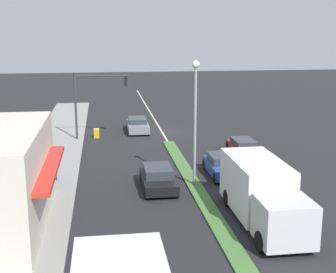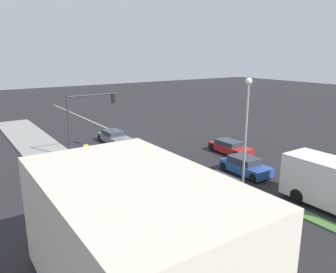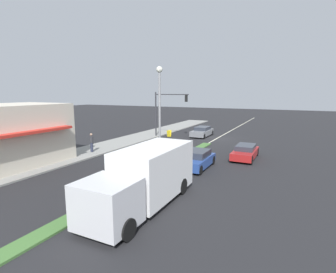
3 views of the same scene
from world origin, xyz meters
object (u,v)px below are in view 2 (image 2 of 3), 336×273
object	(u,v)px
coupe_blue	(245,166)
hatchback_red	(230,147)
pedestrian	(118,192)
traffic_signal_main	(84,113)
warning_aframe_sign	(87,150)
suv_grey	(114,137)
street_lamp	(246,120)
suv_black	(220,187)

from	to	relation	value
coupe_blue	hatchback_red	world-z (taller)	coupe_blue
pedestrian	traffic_signal_main	bearing A→B (deg)	-101.55
warning_aframe_sign	suv_grey	xyz separation A→B (m)	(-3.72, -2.18, 0.19)
pedestrian	warning_aframe_sign	bearing A→B (deg)	-102.01
traffic_signal_main	warning_aframe_sign	bearing A→B (deg)	-110.79
coupe_blue	suv_grey	distance (m)	14.58
traffic_signal_main	suv_grey	world-z (taller)	traffic_signal_main
pedestrian	coupe_blue	world-z (taller)	pedestrian
street_lamp	hatchback_red	world-z (taller)	street_lamp
traffic_signal_main	coupe_blue	distance (m)	14.30
suv_grey	warning_aframe_sign	bearing A→B (deg)	30.43
traffic_signal_main	suv_black	xyz separation A→B (m)	(-3.92, 13.09, -3.27)
pedestrian	warning_aframe_sign	distance (m)	11.82
street_lamp	coupe_blue	bearing A→B (deg)	-140.61
traffic_signal_main	street_lamp	xyz separation A→B (m)	(-6.12, 12.97, 0.88)
street_lamp	suv_black	distance (m)	4.70
hatchback_red	suv_black	size ratio (longest dim) A/B	1.00
traffic_signal_main	suv_grey	size ratio (longest dim) A/B	1.33
street_lamp	suv_grey	world-z (taller)	street_lamp
warning_aframe_sign	hatchback_red	world-z (taller)	hatchback_red
hatchback_red	suv_grey	xyz separation A→B (m)	(7.20, -9.42, 0.02)
suv_grey	suv_black	size ratio (longest dim) A/B	1.01
traffic_signal_main	pedestrian	xyz separation A→B (m)	(2.25, 10.99, -2.84)
coupe_blue	suv_black	size ratio (longest dim) A/B	0.94
traffic_signal_main	pedestrian	bearing A→B (deg)	78.45
coupe_blue	hatchback_red	size ratio (longest dim) A/B	0.94
street_lamp	warning_aframe_sign	world-z (taller)	street_lamp
pedestrian	warning_aframe_sign	world-z (taller)	pedestrian
traffic_signal_main	street_lamp	distance (m)	14.37
pedestrian	hatchback_red	bearing A→B (deg)	-162.14
street_lamp	suv_black	bearing A→B (deg)	3.13
coupe_blue	suv_black	world-z (taller)	coupe_blue
coupe_blue	hatchback_red	xyz separation A→B (m)	(-2.80, -4.48, -0.05)
suv_black	pedestrian	bearing A→B (deg)	-18.77
warning_aframe_sign	coupe_blue	bearing A→B (deg)	124.72
street_lamp	suv_black	size ratio (longest dim) A/B	1.77
coupe_blue	suv_grey	xyz separation A→B (m)	(4.40, -13.89, -0.03)
pedestrian	coupe_blue	distance (m)	10.58
street_lamp	suv_grey	size ratio (longest dim) A/B	1.74
pedestrian	suv_grey	world-z (taller)	pedestrian
pedestrian	coupe_blue	bearing A→B (deg)	179.08
suv_black	traffic_signal_main	bearing A→B (deg)	-73.31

